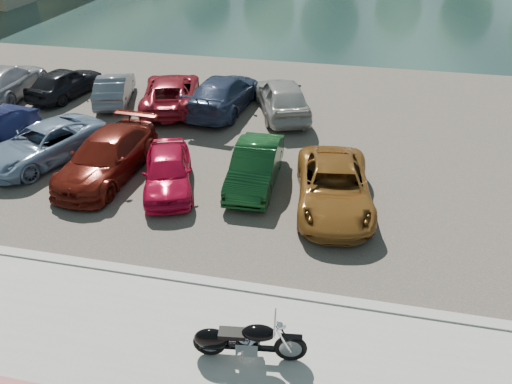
{
  "coord_description": "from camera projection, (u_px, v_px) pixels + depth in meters",
  "views": [
    {
      "loc": [
        1.99,
        -6.74,
        8.42
      ],
      "look_at": [
        -0.48,
        4.74,
        1.1
      ],
      "focal_mm": 35.0,
      "sensor_mm": 36.0,
      "label": 1
    }
  ],
  "objects": [
    {
      "name": "car_9",
      "position": [
        114.0,
        88.0,
        22.04
      ],
      "size": [
        2.31,
        3.95,
        1.23
      ],
      "primitive_type": "imported",
      "rotation": [
        0.0,
        0.0,
        3.43
      ],
      "color": "slate",
      "rests_on": "parking_lot"
    },
    {
      "name": "car_4",
      "position": [
        168.0,
        171.0,
        15.73
      ],
      "size": [
        2.64,
        3.98,
        1.26
      ],
      "primitive_type": "imported",
      "rotation": [
        0.0,
        0.0,
        0.34
      ],
      "color": "#BD0C33",
      "rests_on": "parking_lot"
    },
    {
      "name": "car_10",
      "position": [
        171.0,
        92.0,
        21.42
      ],
      "size": [
        3.54,
        5.38,
        1.38
      ],
      "primitive_type": "imported",
      "rotation": [
        0.0,
        0.0,
        3.42
      ],
      "color": "maroon",
      "rests_on": "parking_lot"
    },
    {
      "name": "car_5",
      "position": [
        255.0,
        166.0,
        15.97
      ],
      "size": [
        1.46,
        3.92,
        1.28
      ],
      "primitive_type": "imported",
      "rotation": [
        0.0,
        0.0,
        0.03
      ],
      "color": "#103B18",
      "rests_on": "parking_lot"
    },
    {
      "name": "car_8",
      "position": [
        65.0,
        82.0,
        22.55
      ],
      "size": [
        2.32,
        4.13,
        1.33
      ],
      "primitive_type": "imported",
      "rotation": [
        0.0,
        0.0,
        2.94
      ],
      "color": "black",
      "rests_on": "parking_lot"
    },
    {
      "name": "car_12",
      "position": [
        282.0,
        97.0,
        20.76
      ],
      "size": [
        3.28,
        4.86,
        1.54
      ],
      "primitive_type": "imported",
      "rotation": [
        0.0,
        0.0,
        3.5
      ],
      "color": "#A5A4A0",
      "rests_on": "parking_lot"
    },
    {
      "name": "car_6",
      "position": [
        334.0,
        187.0,
        14.84
      ],
      "size": [
        2.77,
        4.92,
        1.3
      ],
      "primitive_type": "imported",
      "rotation": [
        0.0,
        0.0,
        0.14
      ],
      "color": "#8F5821",
      "rests_on": "parking_lot"
    },
    {
      "name": "parking_lot",
      "position": [
        301.0,
        134.0,
        19.51
      ],
      "size": [
        60.0,
        18.0,
        0.04
      ],
      "primitive_type": "cube",
      "color": "#413B35",
      "rests_on": "ground"
    },
    {
      "name": "kerb",
      "position": [
        252.0,
        289.0,
        12.02
      ],
      "size": [
        60.0,
        0.3,
        0.14
      ],
      "primitive_type": "cube",
      "color": "#A19F98",
      "rests_on": "ground"
    },
    {
      "name": "car_2",
      "position": [
        43.0,
        144.0,
        17.34
      ],
      "size": [
        3.59,
        4.96,
        1.26
      ],
      "primitive_type": "imported",
      "rotation": [
        0.0,
        0.0,
        -0.38
      ],
      "color": "#7790AD",
      "rests_on": "parking_lot"
    },
    {
      "name": "ground",
      "position": [
        231.0,
        357.0,
        10.4
      ],
      "size": [
        200.0,
        200.0,
        0.0
      ],
      "primitive_type": "plane",
      "color": "#595447",
      "rests_on": "ground"
    },
    {
      "name": "car_11",
      "position": [
        224.0,
        93.0,
        21.21
      ],
      "size": [
        2.53,
        5.21,
        1.46
      ],
      "primitive_type": "imported",
      "rotation": [
        0.0,
        0.0,
        3.04
      ],
      "color": "navy",
      "rests_on": "parking_lot"
    },
    {
      "name": "car_7",
      "position": [
        5.0,
        82.0,
        22.45
      ],
      "size": [
        2.57,
        5.2,
        1.45
      ],
      "primitive_type": "imported",
      "rotation": [
        0.0,
        0.0,
        3.25
      ],
      "color": "#A09FA8",
      "rests_on": "parking_lot"
    },
    {
      "name": "car_3",
      "position": [
        107.0,
        157.0,
        16.4
      ],
      "size": [
        2.2,
        4.87,
        1.38
      ],
      "primitive_type": "imported",
      "rotation": [
        0.0,
        0.0,
        -0.06
      ],
      "color": "#5E160D",
      "rests_on": "parking_lot"
    },
    {
      "name": "motorcycle",
      "position": [
        239.0,
        340.0,
        10.05
      ],
      "size": [
        2.33,
        0.75,
        1.05
      ],
      "rotation": [
        0.0,
        0.0,
        0.13
      ],
      "color": "black",
      "rests_on": "promenade"
    }
  ]
}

